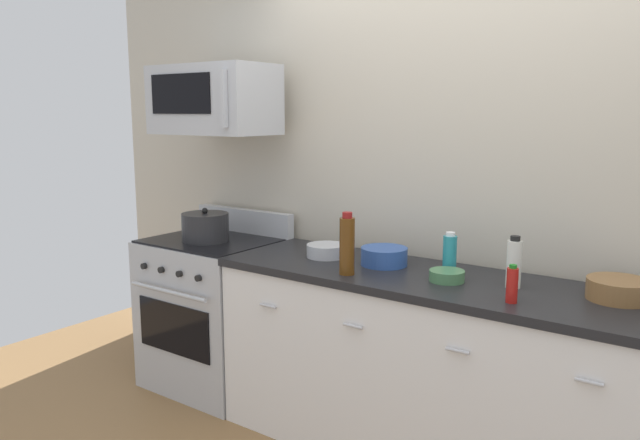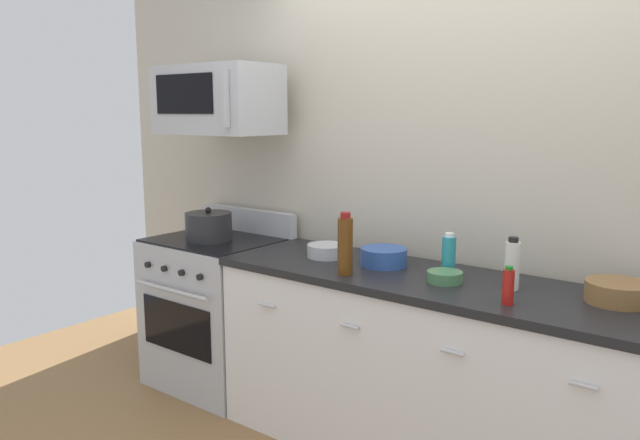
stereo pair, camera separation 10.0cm
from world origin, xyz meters
name	(u,v)px [view 2 (the right image)]	position (x,y,z in m)	size (l,w,h in m)	color
back_wall	(475,179)	(0.00, 0.41, 1.35)	(5.29, 0.10, 2.70)	beige
counter_unit	(431,372)	(0.00, 0.00, 0.46)	(2.20, 0.66, 0.92)	white
range_oven	(218,310)	(-1.48, 0.00, 0.47)	(0.76, 0.69, 1.07)	#B7BABF
microwave	(217,100)	(-1.48, 0.05, 1.75)	(0.74, 0.44, 0.40)	#B7BABF
bottle_hot_sauce_red	(508,286)	(0.42, -0.18, 0.99)	(0.05, 0.05, 0.16)	#B21914
bottle_dish_soap	(449,255)	(0.02, 0.09, 1.02)	(0.07, 0.07, 0.20)	teal
bottle_vinegar_white	(512,265)	(0.35, 0.04, 1.03)	(0.07, 0.07, 0.23)	silver
bottle_wine_amber	(345,245)	(-0.37, -0.20, 1.06)	(0.07, 0.07, 0.30)	#59330F
bowl_blue_mixing	(384,256)	(-0.32, 0.06, 0.97)	(0.23, 0.23, 0.09)	#2D519E
bowl_steel_prep	(327,250)	(-0.66, 0.04, 0.96)	(0.21, 0.21, 0.07)	#B2B5BA
bowl_green_glaze	(445,276)	(0.07, -0.03, 0.95)	(0.16, 0.16, 0.05)	#477A4C
bowl_wooden_salad	(618,292)	(0.76, 0.11, 0.97)	(0.25, 0.25, 0.09)	brown
stockpot	(209,226)	(-1.48, -0.05, 1.01)	(0.28, 0.28, 0.20)	#262628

